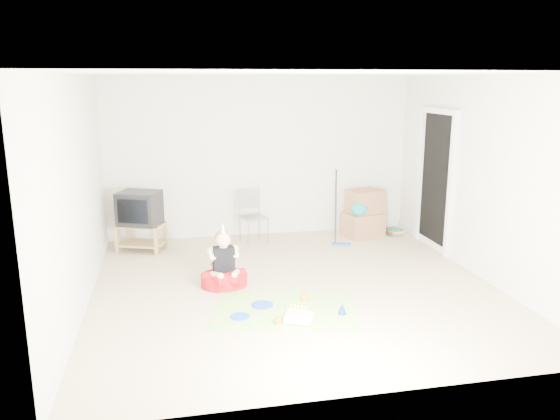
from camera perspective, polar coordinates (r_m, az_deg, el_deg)
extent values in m
plane|color=#C3AE8C|center=(6.94, 1.48, -7.96)|extent=(5.00, 5.00, 0.00)
cube|color=black|center=(8.60, 16.01, 2.81)|extent=(0.02, 0.90, 2.05)
cube|color=olive|center=(8.47, -14.37, -1.52)|extent=(0.78, 0.63, 0.03)
cube|color=olive|center=(8.55, -14.26, -3.39)|extent=(0.78, 0.63, 0.03)
cube|color=olive|center=(8.49, -16.68, -3.01)|extent=(0.06, 0.06, 0.42)
cube|color=olive|center=(8.25, -12.81, -3.26)|extent=(0.06, 0.06, 0.42)
cube|color=olive|center=(8.81, -15.67, -2.36)|extent=(0.06, 0.06, 0.42)
cube|color=olive|center=(8.57, -11.92, -2.58)|extent=(0.06, 0.06, 0.42)
cube|color=black|center=(8.41, -14.47, 0.21)|extent=(0.71, 0.66, 0.50)
cube|color=gray|center=(8.66, -2.76, -0.78)|extent=(0.47, 0.46, 0.03)
cylinder|color=gray|center=(8.59, -3.79, -0.83)|extent=(0.02, 0.02, 0.84)
cylinder|color=gray|center=(8.73, -1.75, -0.57)|extent=(0.02, 0.02, 0.84)
cube|color=#9C6B4B|center=(9.15, 8.64, -1.51)|extent=(0.69, 0.59, 0.40)
cube|color=#9C6B4B|center=(9.11, 8.88, 0.92)|extent=(0.62, 0.55, 0.37)
ellipsoid|color=#0D8694|center=(8.87, 8.27, 0.06)|extent=(0.26, 0.18, 0.21)
cube|color=blue|center=(8.65, 6.41, -3.58)|extent=(0.30, 0.17, 0.03)
cylinder|color=black|center=(8.50, 6.51, 0.14)|extent=(0.12, 0.38, 1.13)
cube|color=#23693D|center=(9.36, 11.84, -2.47)|extent=(0.22, 0.28, 0.03)
cube|color=red|center=(9.35, 11.84, -2.29)|extent=(0.23, 0.28, 0.03)
cube|color=beige|center=(9.34, 11.85, -2.11)|extent=(0.24, 0.29, 0.03)
cube|color=#23693D|center=(9.34, 11.86, -1.94)|extent=(0.25, 0.28, 0.03)
cylinder|color=#B01018|center=(6.96, -5.86, -7.26)|extent=(0.63, 0.63, 0.16)
cube|color=black|center=(6.88, -5.91, -5.27)|extent=(0.28, 0.17, 0.35)
sphere|color=beige|center=(6.80, -5.96, -3.12)|extent=(0.20, 0.20, 0.19)
cone|color=silver|center=(6.75, -5.99, -1.80)|extent=(0.10, 0.10, 0.14)
cube|color=#FC3586|center=(6.27, 0.48, -10.33)|extent=(1.80, 1.47, 0.01)
cube|color=white|center=(5.96, 2.02, -11.22)|extent=(0.36, 0.33, 0.08)
cube|color=#3AA35F|center=(5.98, 2.02, -11.50)|extent=(0.36, 0.33, 0.01)
cylinder|color=beige|center=(5.91, 0.95, -10.68)|extent=(0.01, 0.01, 0.06)
cylinder|color=beige|center=(5.91, 1.34, -10.72)|extent=(0.01, 0.01, 0.06)
cylinder|color=beige|center=(5.90, 1.73, -10.76)|extent=(0.01, 0.01, 0.06)
cylinder|color=beige|center=(5.89, 2.12, -10.79)|extent=(0.01, 0.01, 0.06)
cylinder|color=beige|center=(5.88, 2.52, -10.83)|extent=(0.01, 0.01, 0.06)
cylinder|color=beige|center=(5.88, 2.91, -10.87)|extent=(0.01, 0.01, 0.06)
cylinder|color=beige|center=(6.00, 1.16, -10.33)|extent=(0.01, 0.01, 0.06)
cylinder|color=beige|center=(5.99, 1.55, -10.37)|extent=(0.01, 0.01, 0.06)
cylinder|color=beige|center=(5.98, 1.93, -10.40)|extent=(0.01, 0.01, 0.06)
cylinder|color=beige|center=(5.97, 2.32, -10.44)|extent=(0.01, 0.01, 0.06)
cylinder|color=beige|center=(5.97, 2.70, -10.48)|extent=(0.01, 0.01, 0.06)
cylinder|color=blue|center=(6.37, -1.87, -9.88)|extent=(0.34, 0.34, 0.01)
cylinder|color=blue|center=(6.09, -4.22, -11.03)|extent=(0.23, 0.23, 0.01)
cylinder|color=orange|center=(6.49, 2.54, -9.07)|extent=(0.08, 0.08, 0.08)
cylinder|color=orange|center=(5.90, -0.21, -11.49)|extent=(0.09, 0.09, 0.08)
cone|color=#1836A9|center=(6.16, 6.51, -10.14)|extent=(0.11, 0.11, 0.14)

